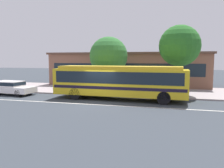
{
  "coord_description": "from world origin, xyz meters",
  "views": [
    {
      "loc": [
        5.32,
        -16.43,
        3.37
      ],
      "look_at": [
        0.67,
        1.66,
        1.3
      ],
      "focal_mm": 35.99,
      "sensor_mm": 36.0,
      "label": 1
    }
  ],
  "objects_px": {
    "pedestrian_walking_along_curb": "(139,83)",
    "street_tree_mid_block": "(180,46)",
    "transit_bus": "(119,80)",
    "pedestrian_waiting_near_sign": "(150,83)",
    "bus_stop_sign": "(182,78)",
    "sedan_behind_bus": "(10,87)",
    "pedestrian_standing_by_tree": "(151,84)",
    "street_tree_near_stop": "(109,56)"
  },
  "relations": [
    {
      "from": "pedestrian_walking_along_curb",
      "to": "street_tree_mid_block",
      "type": "relative_size",
      "value": 0.26
    },
    {
      "from": "transit_bus",
      "to": "pedestrian_waiting_near_sign",
      "type": "bearing_deg",
      "value": 50.57
    },
    {
      "from": "transit_bus",
      "to": "bus_stop_sign",
      "type": "xyz_separation_m",
      "value": [
        5.09,
        2.06,
        0.15
      ]
    },
    {
      "from": "street_tree_mid_block",
      "to": "pedestrian_waiting_near_sign",
      "type": "bearing_deg",
      "value": -162.25
    },
    {
      "from": "transit_bus",
      "to": "bus_stop_sign",
      "type": "distance_m",
      "value": 5.49
    },
    {
      "from": "transit_bus",
      "to": "sedan_behind_bus",
      "type": "distance_m",
      "value": 10.76
    },
    {
      "from": "pedestrian_waiting_near_sign",
      "to": "bus_stop_sign",
      "type": "relative_size",
      "value": 0.66
    },
    {
      "from": "pedestrian_standing_by_tree",
      "to": "street_tree_near_stop",
      "type": "distance_m",
      "value": 5.58
    },
    {
      "from": "transit_bus",
      "to": "sedan_behind_bus",
      "type": "relative_size",
      "value": 2.29
    },
    {
      "from": "pedestrian_walking_along_curb",
      "to": "street_tree_mid_block",
      "type": "height_order",
      "value": "street_tree_mid_block"
    },
    {
      "from": "transit_bus",
      "to": "street_tree_near_stop",
      "type": "height_order",
      "value": "street_tree_near_stop"
    },
    {
      "from": "pedestrian_standing_by_tree",
      "to": "transit_bus",
      "type": "bearing_deg",
      "value": -139.56
    },
    {
      "from": "pedestrian_waiting_near_sign",
      "to": "street_tree_mid_block",
      "type": "height_order",
      "value": "street_tree_mid_block"
    },
    {
      "from": "bus_stop_sign",
      "to": "pedestrian_waiting_near_sign",
      "type": "bearing_deg",
      "value": 164.58
    },
    {
      "from": "sedan_behind_bus",
      "to": "street_tree_near_stop",
      "type": "bearing_deg",
      "value": 25.3
    },
    {
      "from": "pedestrian_waiting_near_sign",
      "to": "pedestrian_standing_by_tree",
      "type": "xyz_separation_m",
      "value": [
        0.11,
        -0.75,
        -0.01
      ]
    },
    {
      "from": "bus_stop_sign",
      "to": "street_tree_mid_block",
      "type": "relative_size",
      "value": 0.41
    },
    {
      "from": "pedestrian_standing_by_tree",
      "to": "bus_stop_sign",
      "type": "relative_size",
      "value": 0.66
    },
    {
      "from": "pedestrian_standing_by_tree",
      "to": "street_tree_mid_block",
      "type": "relative_size",
      "value": 0.27
    },
    {
      "from": "pedestrian_walking_along_curb",
      "to": "pedestrian_waiting_near_sign",
      "type": "bearing_deg",
      "value": -21.51
    },
    {
      "from": "pedestrian_walking_along_curb",
      "to": "bus_stop_sign",
      "type": "relative_size",
      "value": 0.64
    },
    {
      "from": "transit_bus",
      "to": "street_tree_mid_block",
      "type": "relative_size",
      "value": 1.74
    },
    {
      "from": "transit_bus",
      "to": "bus_stop_sign",
      "type": "height_order",
      "value": "transit_bus"
    },
    {
      "from": "sedan_behind_bus",
      "to": "transit_bus",
      "type": "bearing_deg",
      "value": -0.32
    },
    {
      "from": "pedestrian_standing_by_tree",
      "to": "street_tree_near_stop",
      "type": "xyz_separation_m",
      "value": [
        -4.49,
        2.08,
        2.57
      ]
    },
    {
      "from": "street_tree_mid_block",
      "to": "transit_bus",
      "type": "bearing_deg",
      "value": -143.2
    },
    {
      "from": "sedan_behind_bus",
      "to": "street_tree_near_stop",
      "type": "relative_size",
      "value": 0.87
    },
    {
      "from": "pedestrian_waiting_near_sign",
      "to": "pedestrian_standing_by_tree",
      "type": "bearing_deg",
      "value": -81.53
    },
    {
      "from": "bus_stop_sign",
      "to": "street_tree_near_stop",
      "type": "xyz_separation_m",
      "value": [
        -7.15,
        2.09,
        1.91
      ]
    },
    {
      "from": "pedestrian_waiting_near_sign",
      "to": "pedestrian_walking_along_curb",
      "type": "distance_m",
      "value": 1.22
    },
    {
      "from": "transit_bus",
      "to": "sedan_behind_bus",
      "type": "xyz_separation_m",
      "value": [
        -10.72,
        0.06,
        -0.91
      ]
    },
    {
      "from": "sedan_behind_bus",
      "to": "street_tree_mid_block",
      "type": "bearing_deg",
      "value": 12.93
    },
    {
      "from": "pedestrian_walking_along_curb",
      "to": "bus_stop_sign",
      "type": "height_order",
      "value": "bus_stop_sign"
    },
    {
      "from": "transit_bus",
      "to": "street_tree_near_stop",
      "type": "relative_size",
      "value": 2.0
    },
    {
      "from": "bus_stop_sign",
      "to": "pedestrian_standing_by_tree",
      "type": "bearing_deg",
      "value": 179.72
    },
    {
      "from": "pedestrian_waiting_near_sign",
      "to": "street_tree_near_stop",
      "type": "height_order",
      "value": "street_tree_near_stop"
    },
    {
      "from": "street_tree_mid_block",
      "to": "bus_stop_sign",
      "type": "bearing_deg",
      "value": -81.89
    },
    {
      "from": "pedestrian_walking_along_curb",
      "to": "bus_stop_sign",
      "type": "bearing_deg",
      "value": -17.24
    },
    {
      "from": "pedestrian_standing_by_tree",
      "to": "sedan_behind_bus",
      "type": "bearing_deg",
      "value": -171.29
    },
    {
      "from": "transit_bus",
      "to": "street_tree_mid_block",
      "type": "bearing_deg",
      "value": 36.8
    },
    {
      "from": "pedestrian_waiting_near_sign",
      "to": "bus_stop_sign",
      "type": "height_order",
      "value": "bus_stop_sign"
    },
    {
      "from": "street_tree_near_stop",
      "to": "street_tree_mid_block",
      "type": "xyz_separation_m",
      "value": [
        6.92,
        -0.52,
        0.88
      ]
    }
  ]
}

